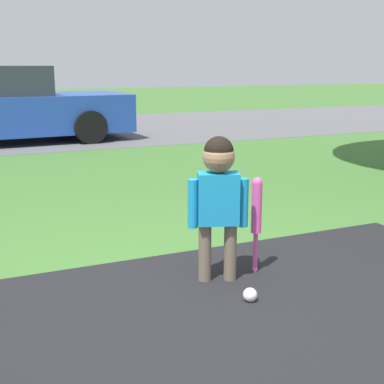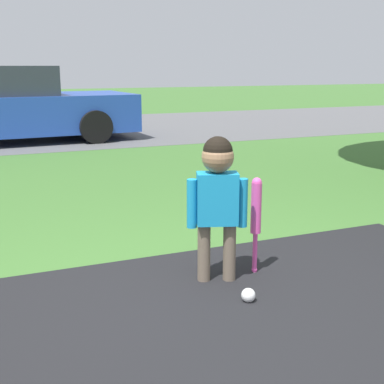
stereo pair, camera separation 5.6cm
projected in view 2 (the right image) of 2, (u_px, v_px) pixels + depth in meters
ground_plane at (186, 319)px, 2.92m from camera, size 60.00×60.00×0.00m
street_strip at (17, 132)px, 11.08m from camera, size 40.00×6.00×0.01m
child at (217, 189)px, 3.31m from camera, size 0.36×0.22×0.93m
baseball_bat at (256, 212)px, 3.48m from camera, size 0.07×0.07×0.65m
sports_ball at (248, 295)px, 3.12m from camera, size 0.08×0.08×0.08m
parked_car at (0, 107)px, 9.52m from camera, size 4.68×2.19×1.35m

